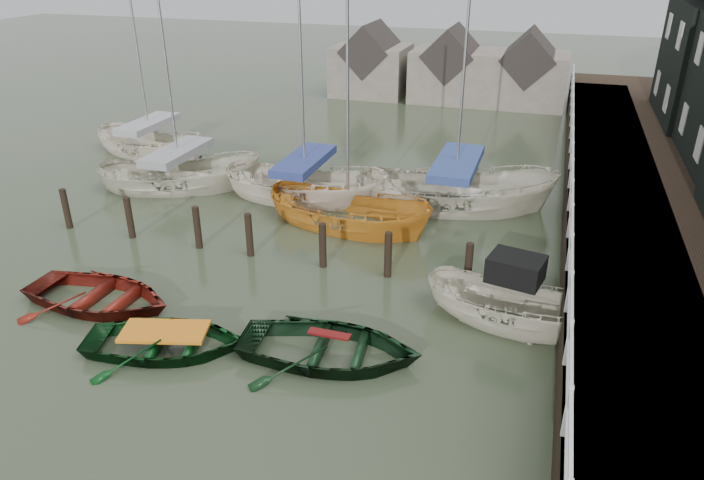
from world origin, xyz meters
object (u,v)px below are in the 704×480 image
(rowboat_red, at_px, (101,305))
(sailboat_e, at_px, (152,153))
(sailboat_c, at_px, (348,225))
(rowboat_green, at_px, (167,350))
(sailboat_a, at_px, (181,186))
(rowboat_dkgreen, at_px, (330,359))
(sailboat_b, at_px, (306,197))
(sailboat_d, at_px, (454,205))
(motorboat, at_px, (509,321))

(rowboat_red, bearing_deg, sailboat_e, 29.00)
(sailboat_c, bearing_deg, rowboat_green, 178.77)
(rowboat_green, height_order, sailboat_e, sailboat_e)
(sailboat_a, bearing_deg, rowboat_dkgreen, -155.04)
(sailboat_b, bearing_deg, rowboat_red, 164.91)
(sailboat_b, relative_size, sailboat_d, 0.96)
(motorboat, relative_size, sailboat_a, 0.44)
(motorboat, xyz_separation_m, sailboat_e, (-16.81, 9.34, -0.02))
(rowboat_red, distance_m, sailboat_e, 13.34)
(motorboat, relative_size, sailboat_e, 0.45)
(sailboat_a, distance_m, sailboat_c, 7.56)
(rowboat_dkgreen, bearing_deg, sailboat_b, 18.44)
(rowboat_green, relative_size, sailboat_c, 0.35)
(rowboat_red, xyz_separation_m, sailboat_a, (-2.73, 8.46, 0.06))
(rowboat_red, height_order, sailboat_e, sailboat_e)
(motorboat, distance_m, sailboat_e, 19.23)
(rowboat_dkgreen, bearing_deg, motorboat, -60.47)
(rowboat_green, xyz_separation_m, motorboat, (7.66, 3.67, 0.09))
(rowboat_dkgreen, xyz_separation_m, motorboat, (3.86, 2.79, 0.09))
(motorboat, xyz_separation_m, sailboat_b, (-8.13, 6.46, -0.02))
(rowboat_red, distance_m, sailboat_c, 8.45)
(sailboat_b, relative_size, sailboat_c, 1.10)
(motorboat, height_order, sailboat_e, sailboat_e)
(rowboat_red, bearing_deg, sailboat_d, -37.87)
(motorboat, height_order, sailboat_a, sailboat_a)
(rowboat_dkgreen, relative_size, motorboat, 0.90)
(rowboat_green, distance_m, sailboat_a, 11.20)
(rowboat_red, distance_m, rowboat_dkgreen, 6.68)
(motorboat, height_order, sailboat_c, sailboat_c)
(sailboat_d, distance_m, sailboat_e, 14.30)
(sailboat_a, bearing_deg, rowboat_red, 176.07)
(motorboat, bearing_deg, sailboat_b, 63.80)
(rowboat_dkgreen, distance_m, sailboat_e, 17.75)
(rowboat_red, xyz_separation_m, rowboat_dkgreen, (6.66, -0.37, 0.00))
(sailboat_c, bearing_deg, sailboat_e, 77.94)
(rowboat_red, height_order, sailboat_c, sailboat_c)
(sailboat_d, bearing_deg, sailboat_b, 89.55)
(rowboat_red, distance_m, motorboat, 10.80)
(rowboat_dkgreen, relative_size, sailboat_d, 0.34)
(sailboat_e, bearing_deg, motorboat, -105.07)
(sailboat_e, bearing_deg, sailboat_d, -83.78)
(sailboat_b, distance_m, sailboat_d, 5.57)
(rowboat_dkgreen, relative_size, sailboat_c, 0.39)
(rowboat_dkgreen, xyz_separation_m, sailboat_a, (-9.39, 8.83, 0.06))
(sailboat_c, bearing_deg, sailboat_b, 62.37)
(sailboat_b, distance_m, sailboat_c, 2.96)
(sailboat_b, height_order, sailboat_d, sailboat_d)
(rowboat_green, distance_m, sailboat_b, 10.14)
(sailboat_c, distance_m, sailboat_d, 4.25)
(rowboat_green, height_order, rowboat_dkgreen, rowboat_dkgreen)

